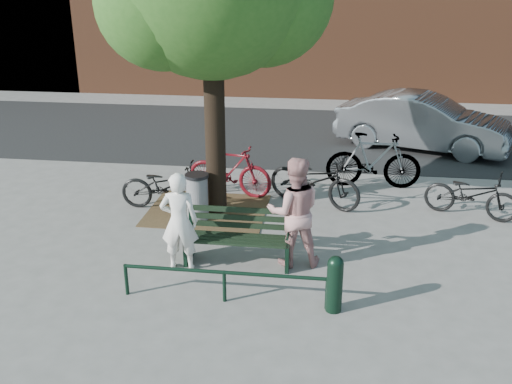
# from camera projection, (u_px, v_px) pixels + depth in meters

# --- Properties ---
(ground) EXTENTS (90.00, 90.00, 0.00)m
(ground) POSITION_uv_depth(u_px,v_px,m) (238.00, 263.00, 9.58)
(ground) COLOR gray
(ground) RESTS_ON ground
(dirt_pit) EXTENTS (2.40, 2.00, 0.02)m
(dirt_pit) POSITION_uv_depth(u_px,v_px,m) (208.00, 210.00, 11.74)
(dirt_pit) COLOR brown
(dirt_pit) RESTS_ON ground
(road) EXTENTS (40.00, 7.00, 0.01)m
(road) POSITION_uv_depth(u_px,v_px,m) (283.00, 134.00, 17.45)
(road) COLOR black
(road) RESTS_ON ground
(park_bench) EXTENTS (1.74, 0.54, 0.97)m
(park_bench) POSITION_uv_depth(u_px,v_px,m) (238.00, 236.00, 9.48)
(park_bench) COLOR black
(park_bench) RESTS_ON ground
(guard_railing) EXTENTS (3.06, 0.06, 0.51)m
(guard_railing) POSITION_uv_depth(u_px,v_px,m) (224.00, 277.00, 8.32)
(guard_railing) COLOR black
(guard_railing) RESTS_ON ground
(person_left) EXTENTS (0.65, 0.46, 1.66)m
(person_left) POSITION_uv_depth(u_px,v_px,m) (179.00, 222.00, 9.14)
(person_left) COLOR white
(person_left) RESTS_ON ground
(person_right) EXTENTS (1.01, 0.85, 1.85)m
(person_right) POSITION_uv_depth(u_px,v_px,m) (294.00, 212.00, 9.27)
(person_right) COLOR tan
(person_right) RESTS_ON ground
(bollard) EXTENTS (0.23, 0.23, 0.87)m
(bollard) POSITION_uv_depth(u_px,v_px,m) (335.00, 282.00, 8.07)
(bollard) COLOR black
(bollard) RESTS_ON ground
(litter_bin) EXTENTS (0.46, 0.46, 0.95)m
(litter_bin) POSITION_uv_depth(u_px,v_px,m) (197.00, 197.00, 11.16)
(litter_bin) COLOR gray
(litter_bin) RESTS_ON ground
(bicycle_a) EXTENTS (1.90, 0.68, 0.99)m
(bicycle_a) POSITION_uv_depth(u_px,v_px,m) (166.00, 186.00, 11.67)
(bicycle_a) COLOR black
(bicycle_a) RESTS_ON ground
(bicycle_b) EXTENTS (1.99, 0.89, 1.15)m
(bicycle_b) POSITION_uv_depth(u_px,v_px,m) (229.00, 170.00, 12.38)
(bicycle_b) COLOR #560C12
(bicycle_b) RESTS_ON ground
(bicycle_c) EXTENTS (2.21, 1.56, 1.10)m
(bicycle_c) POSITION_uv_depth(u_px,v_px,m) (315.00, 180.00, 11.88)
(bicycle_c) COLOR black
(bicycle_c) RESTS_ON ground
(bicycle_d) EXTENTS (2.12, 0.60, 1.27)m
(bicycle_d) POSITION_uv_depth(u_px,v_px,m) (373.00, 160.00, 12.84)
(bicycle_d) COLOR gray
(bicycle_d) RESTS_ON ground
(bicycle_e) EXTENTS (1.91, 1.21, 0.95)m
(bicycle_e) POSITION_uv_depth(u_px,v_px,m) (471.00, 194.00, 11.30)
(bicycle_e) COLOR black
(bicycle_e) RESTS_ON ground
(parked_car) EXTENTS (4.93, 3.16, 1.53)m
(parked_car) POSITION_uv_depth(u_px,v_px,m) (423.00, 122.00, 15.69)
(parked_car) COLOR gray
(parked_car) RESTS_ON ground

